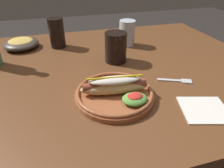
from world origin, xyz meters
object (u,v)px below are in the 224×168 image
Objects in this scene: hot_dog_plate at (116,92)px; fork at (177,81)px; extra_cup at (116,47)px; napkin at (205,110)px; side_bowl at (21,43)px; water_cup at (127,33)px; soda_cup at (57,33)px.

hot_dog_plate is 0.24m from fork.
fork is 0.96× the size of extra_cup.
side_bowl is at bearing 131.05° from napkin.
side_bowl reaches higher than fork.
fork is 0.72× the size of side_bowl.
napkin is at bearing -84.72° from water_cup.
side_bowl is at bearing 147.03° from extra_cup.
side_bowl is (-0.40, 0.26, -0.04)m from extra_cup.
fork is 0.16m from napkin.
soda_cup reaches higher than side_bowl.
hot_dog_plate is 0.26m from napkin.
extra_cup is (0.23, -0.23, -0.01)m from soda_cup.
extra_cup is 0.41m from napkin.
hot_dog_plate is 1.91× the size of napkin.
water_cup is at bearing 66.57° from hot_dog_plate.
water_cup is 0.94× the size of napkin.
napkin is at bearing -70.65° from fork.
hot_dog_plate is at bearing 150.96° from napkin.
water_cup is at bearing 121.63° from fork.
hot_dog_plate reaches higher than fork.
extra_cup is at bearing -122.94° from water_cup.
extra_cup is (0.07, 0.25, 0.04)m from hot_dog_plate.
soda_cup is at bearing 153.97° from fork.
water_cup is at bearing -10.79° from side_bowl.
hot_dog_plate is 2.10× the size of fork.
soda_cup is (-0.39, 0.45, 0.07)m from fork.
soda_cup is at bearing 134.68° from extra_cup.
fork is at bearing 7.92° from hot_dog_plate.
hot_dog_plate is 0.27m from extra_cup.
hot_dog_plate is 1.79× the size of soda_cup.
water_cup is at bearing -11.25° from soda_cup.
extra_cup is (-0.11, -0.16, 0.00)m from water_cup.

